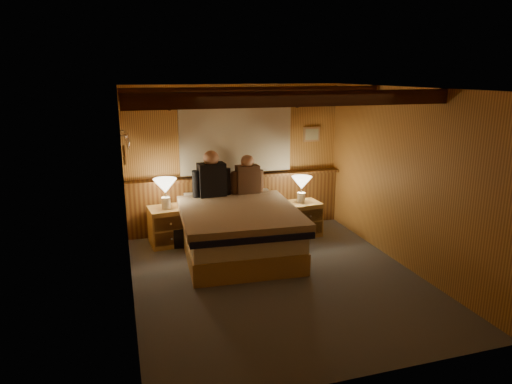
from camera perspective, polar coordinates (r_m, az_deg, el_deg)
name	(u,v)px	position (r m, az deg, el deg)	size (l,w,h in m)	color
floor	(277,278)	(6.02, 2.60, -10.64)	(4.20, 4.20, 0.00)	slate
ceiling	(279,88)	(5.45, 2.90, 12.84)	(4.20, 4.20, 0.00)	#D8A051
wall_back	(235,158)	(7.58, -2.60, 4.22)	(3.60, 3.60, 0.00)	gold
wall_left	(126,199)	(5.30, -15.91, -0.90)	(4.20, 4.20, 0.00)	gold
wall_right	(404,178)	(6.43, 18.03, 1.62)	(4.20, 4.20, 0.00)	gold
wall_front	(365,249)	(3.79, 13.51, -6.96)	(3.60, 3.60, 0.00)	gold
wainscot	(237,201)	(7.68, -2.42, -1.11)	(3.60, 0.23, 0.94)	brown
curtain_window	(236,140)	(7.46, -2.50, 6.56)	(2.18, 0.09, 1.11)	#422810
ceiling_beams	(275,95)	(5.59, 2.36, 11.97)	(3.60, 1.65, 0.16)	#422810
coat_rail	(127,139)	(6.76, -15.86, 6.43)	(0.05, 0.55, 0.24)	silver
framed_print	(312,134)	(7.94, 6.96, 7.17)	(0.30, 0.04, 0.25)	tan
bed	(238,229)	(6.65, -2.27, -4.70)	(1.73, 2.17, 0.71)	tan
nightstand_left	(168,226)	(7.14, -10.98, -4.22)	(0.58, 0.53, 0.59)	tan
nightstand_right	(304,218)	(7.48, 5.96, -3.29)	(0.53, 0.48, 0.55)	tan
lamp_left	(165,188)	(6.94, -11.28, 0.52)	(0.35, 0.35, 0.46)	white
lamp_right	(302,184)	(7.31, 5.73, 0.95)	(0.33, 0.33, 0.42)	white
person_left	(212,177)	(7.09, -5.58, 1.83)	(0.61, 0.27, 0.75)	black
person_right	(247,177)	(7.25, -1.08, 1.83)	(0.53, 0.22, 0.65)	#452B1B
duffel_bag	(189,235)	(7.12, -8.43, -5.33)	(0.53, 0.36, 0.36)	black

